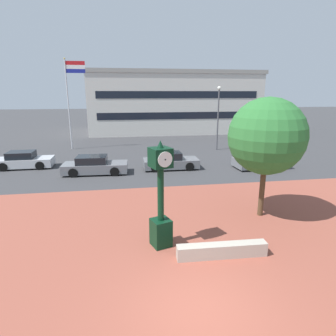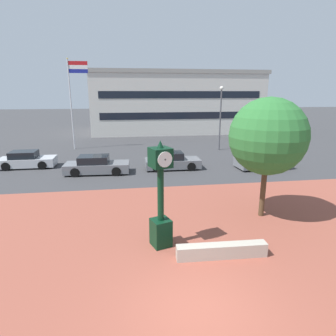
# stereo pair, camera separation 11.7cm
# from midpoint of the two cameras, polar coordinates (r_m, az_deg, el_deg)

# --- Properties ---
(ground_plane) EXTENTS (200.00, 200.00, 0.00)m
(ground_plane) POSITION_cam_midpoint_polar(r_m,az_deg,el_deg) (8.51, 5.66, -26.49)
(ground_plane) COLOR #38383A
(plaza_brick_paving) EXTENTS (44.00, 14.29, 0.01)m
(plaza_brick_paving) POSITION_cam_midpoint_polar(r_m,az_deg,el_deg) (11.00, 1.42, -15.79)
(plaza_brick_paving) COLOR brown
(plaza_brick_paving) RESTS_ON ground
(planter_wall) EXTENTS (3.21, 0.51, 0.50)m
(planter_wall) POSITION_cam_midpoint_polar(r_m,az_deg,el_deg) (10.56, 10.41, -15.92)
(planter_wall) COLOR #ADA393
(planter_wall) RESTS_ON ground
(street_clock) EXTENTS (0.87, 0.88, 4.03)m
(street_clock) POSITION_cam_midpoint_polar(r_m,az_deg,el_deg) (10.42, -1.80, -6.44)
(street_clock) COLOR black
(street_clock) RESTS_ON ground
(plaza_tree) EXTENTS (3.67, 3.41, 5.45)m
(plaza_tree) POSITION_cam_midpoint_polar(r_m,az_deg,el_deg) (13.51, 19.38, 5.76)
(plaza_tree) COLOR #4C3823
(plaza_tree) RESTS_ON ground
(car_street_near) EXTENTS (4.12, 1.82, 1.28)m
(car_street_near) POSITION_cam_midpoint_polar(r_m,az_deg,el_deg) (21.51, 0.30, 1.33)
(car_street_near) COLOR slate
(car_street_near) RESTS_ON ground
(car_street_mid) EXTENTS (4.11, 2.11, 1.28)m
(car_street_mid) POSITION_cam_midpoint_polar(r_m,az_deg,el_deg) (22.86, 17.81, 1.42)
(car_street_mid) COLOR slate
(car_street_mid) RESTS_ON ground
(car_street_far) EXTENTS (4.14, 1.89, 1.28)m
(car_street_far) POSITION_cam_midpoint_polar(r_m,az_deg,el_deg) (24.43, -26.99, 1.33)
(car_street_far) COLOR #B7BABF
(car_street_far) RESTS_ON ground
(car_street_distant) EXTENTS (4.57, 1.98, 1.28)m
(car_street_distant) POSITION_cam_midpoint_polar(r_m,az_deg,el_deg) (20.91, -14.63, 0.44)
(car_street_distant) COLOR slate
(car_street_distant) RESTS_ON ground
(flagpole_primary) EXTENTS (1.91, 0.14, 8.80)m
(flagpole_primary) POSITION_cam_midpoint_polar(r_m,az_deg,el_deg) (30.30, -19.08, 13.67)
(flagpole_primary) COLOR silver
(flagpole_primary) RESTS_ON ground
(civic_building) EXTENTS (23.94, 11.84, 8.49)m
(civic_building) POSITION_cam_midpoint_polar(r_m,az_deg,el_deg) (43.64, 0.68, 13.11)
(civic_building) COLOR beige
(civic_building) RESTS_ON ground
(street_lamp_post) EXTENTS (0.36, 0.36, 6.19)m
(street_lamp_post) POSITION_cam_midpoint_polar(r_m,az_deg,el_deg) (28.78, 9.91, 11.11)
(street_lamp_post) COLOR #4C4C51
(street_lamp_post) RESTS_ON ground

